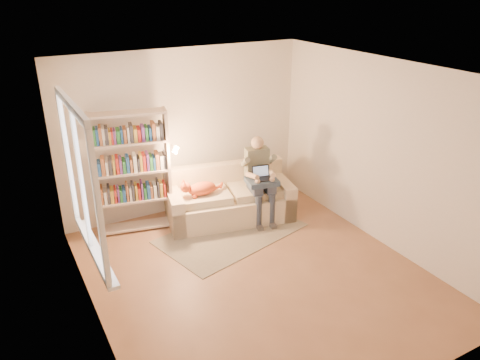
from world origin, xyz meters
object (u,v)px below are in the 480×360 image
cat (201,188)px  bookshelf (132,167)px  person (259,174)px  laptop (258,176)px  sofa (229,201)px

cat → bookshelf: (-0.91, 0.38, 0.39)m
person → laptop: bearing=-116.0°
laptop → bookshelf: bearing=170.4°
sofa → laptop: (0.34, -0.33, 0.48)m
sofa → cat: sofa is taller
person → bookshelf: 1.92m
sofa → cat: bearing=-165.2°
sofa → cat: size_ratio=3.02×
person → laptop: 0.12m
sofa → bookshelf: bearing=177.7°
bookshelf → laptop: bearing=-9.6°
laptop → sofa: bearing=147.6°
cat → bookshelf: bookshelf is taller
laptop → cat: bearing=171.5°
bookshelf → sofa: bearing=-2.3°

